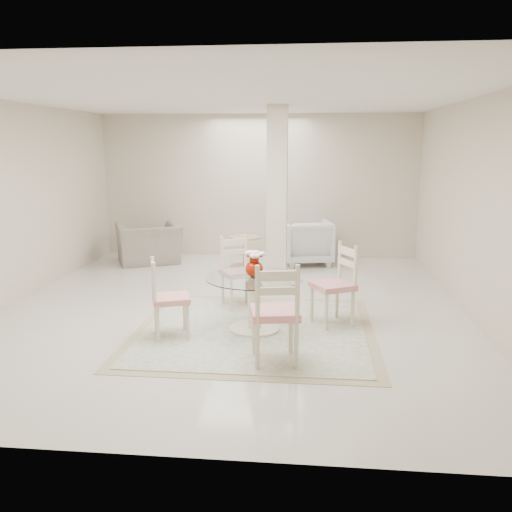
# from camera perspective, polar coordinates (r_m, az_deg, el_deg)

# --- Properties ---
(ground) EXTENTS (7.00, 7.00, 0.00)m
(ground) POSITION_cam_1_polar(r_m,az_deg,el_deg) (7.22, -2.50, -5.52)
(ground) COLOR silver
(ground) RESTS_ON ground
(room_shell) EXTENTS (6.02, 7.02, 2.71)m
(room_shell) POSITION_cam_1_polar(r_m,az_deg,el_deg) (6.90, -2.63, 9.36)
(room_shell) COLOR beige
(room_shell) RESTS_ON ground
(column) EXTENTS (0.30, 0.30, 2.70)m
(column) POSITION_cam_1_polar(r_m,az_deg,el_deg) (8.18, 2.23, 6.17)
(column) COLOR beige
(column) RESTS_ON ground
(area_rug) EXTENTS (2.77, 2.77, 0.02)m
(area_rug) POSITION_cam_1_polar(r_m,az_deg,el_deg) (6.37, -0.18, -7.81)
(area_rug) COLOR tan
(area_rug) RESTS_ON ground
(dining_table) EXTENTS (1.12, 1.12, 0.64)m
(dining_table) POSITION_cam_1_polar(r_m,az_deg,el_deg) (6.27, -0.19, -5.05)
(dining_table) COLOR #FBEACF
(dining_table) RESTS_ON ground
(red_vase) EXTENTS (0.24, 0.22, 0.31)m
(red_vase) POSITION_cam_1_polar(r_m,az_deg,el_deg) (6.15, -0.18, -0.86)
(red_vase) COLOR #A21905
(red_vase) RESTS_ON dining_table
(dining_chair_east) EXTENTS (0.59, 0.59, 1.08)m
(dining_chair_east) POSITION_cam_1_polar(r_m,az_deg,el_deg) (6.50, 8.61, -2.36)
(dining_chair_east) COLOR beige
(dining_chair_east) RESTS_ON ground
(dining_chair_north) EXTENTS (0.56, 0.56, 1.04)m
(dining_chair_north) POSITION_cam_1_polar(r_m,az_deg,el_deg) (7.18, -2.00, -1.10)
(dining_chair_north) COLOR beige
(dining_chair_north) RESTS_ON ground
(dining_chair_west) EXTENTS (0.51, 0.51, 0.99)m
(dining_chair_west) POSITION_cam_1_polar(r_m,az_deg,el_deg) (6.09, -9.58, -3.81)
(dining_chair_west) COLOR beige
(dining_chair_west) RESTS_ON ground
(dining_chair_south) EXTENTS (0.53, 0.53, 1.14)m
(dining_chair_south) POSITION_cam_1_polar(r_m,az_deg,el_deg) (5.23, 2.09, -5.31)
(dining_chair_south) COLOR beige
(dining_chair_south) RESTS_ON ground
(recliner_taupe) EXTENTS (1.41, 1.34, 0.72)m
(recliner_taupe) POSITION_cam_1_polar(r_m,az_deg,el_deg) (10.09, -11.21, 1.32)
(recliner_taupe) COLOR gray
(recliner_taupe) RESTS_ON ground
(armchair_white) EXTENTS (1.00, 1.02, 0.79)m
(armchair_white) POSITION_cam_1_polar(r_m,az_deg,el_deg) (9.86, 5.37, 1.47)
(armchair_white) COLOR silver
(armchair_white) RESTS_ON ground
(side_table) EXTENTS (0.54, 0.54, 0.56)m
(side_table) POSITION_cam_1_polar(r_m,az_deg,el_deg) (9.50, -1.18, 0.27)
(side_table) COLOR tan
(side_table) RESTS_ON ground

